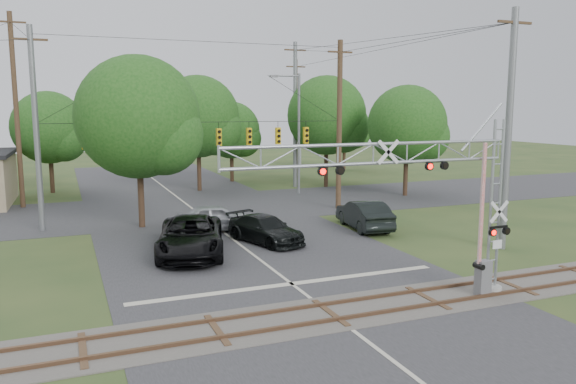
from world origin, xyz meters
name	(u,v)px	position (x,y,z in m)	size (l,w,h in m)	color
ground	(359,336)	(0.00, 0.00, 0.00)	(160.00, 160.00, 0.00)	#2B421E
road_main	(255,257)	(0.00, 10.00, 0.01)	(14.00, 90.00, 0.02)	#2C2C2F
road_cross	(191,208)	(0.00, 24.00, 0.01)	(90.00, 12.00, 0.02)	#2C2C2F
railroad_track	(330,313)	(0.00, 2.00, 0.03)	(90.00, 3.20, 0.17)	#49443F
crossing_gantry	(425,190)	(3.45, 1.65, 4.15)	(11.06, 0.84, 6.59)	#999993
traffic_signal_span	(216,130)	(0.85, 20.00, 5.62)	(19.34, 0.36, 11.50)	slate
pickup_black	(191,236)	(-2.74, 11.55, 0.91)	(3.01, 6.53, 1.81)	black
car_dark	(266,229)	(1.42, 12.53, 0.71)	(1.99, 4.89, 1.42)	black
sedan_silver	(216,218)	(-0.25, 16.18, 0.78)	(1.83, 4.56, 1.55)	#A0A3A7
suv_dark	(364,215)	(7.89, 13.56, 0.84)	(1.78, 5.10, 1.68)	black
streetlight	(297,127)	(9.45, 27.39, 5.42)	(2.59, 0.27, 9.70)	slate
utility_poles	(229,120)	(2.73, 23.70, 6.12)	(27.30, 30.48, 13.43)	#453520
treeline	(177,122)	(0.55, 31.24, 5.82)	(52.63, 29.72, 10.02)	#3B281B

